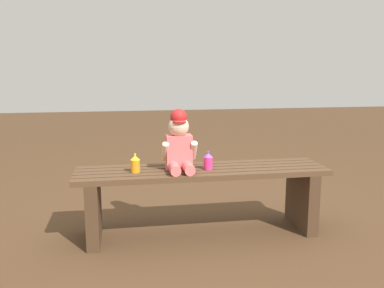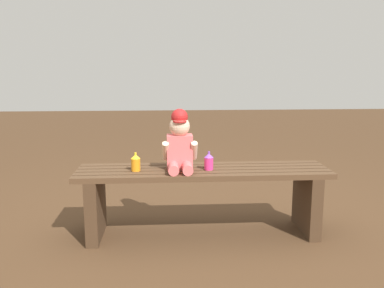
{
  "view_description": "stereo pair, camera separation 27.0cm",
  "coord_description": "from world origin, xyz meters",
  "px_view_note": "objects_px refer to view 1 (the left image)",
  "views": [
    {
      "loc": [
        -0.52,
        -2.67,
        1.15
      ],
      "look_at": [
        -0.08,
        -0.05,
        0.64
      ],
      "focal_mm": 38.89,
      "sensor_mm": 36.0,
      "label": 1
    },
    {
      "loc": [
        -0.25,
        -2.7,
        1.15
      ],
      "look_at": [
        -0.08,
        -0.05,
        0.64
      ],
      "focal_mm": 38.89,
      "sensor_mm": 36.0,
      "label": 2
    }
  ],
  "objects_px": {
    "park_bench": "(202,190)",
    "child_figure": "(179,144)",
    "sippy_cup_right": "(208,161)",
    "sippy_cup_left": "(135,164)"
  },
  "relations": [
    {
      "from": "sippy_cup_left",
      "to": "sippy_cup_right",
      "type": "bearing_deg",
      "value": 0.0
    },
    {
      "from": "park_bench",
      "to": "child_figure",
      "type": "height_order",
      "value": "child_figure"
    },
    {
      "from": "child_figure",
      "to": "sippy_cup_right",
      "type": "distance_m",
      "value": 0.23
    },
    {
      "from": "child_figure",
      "to": "park_bench",
      "type": "bearing_deg",
      "value": 1.11
    },
    {
      "from": "sippy_cup_right",
      "to": "park_bench",
      "type": "bearing_deg",
      "value": 143.16
    },
    {
      "from": "park_bench",
      "to": "sippy_cup_right",
      "type": "xyz_separation_m",
      "value": [
        0.04,
        -0.03,
        0.21
      ]
    },
    {
      "from": "park_bench",
      "to": "child_figure",
      "type": "relative_size",
      "value": 4.18
    },
    {
      "from": "park_bench",
      "to": "sippy_cup_left",
      "type": "distance_m",
      "value": 0.49
    },
    {
      "from": "child_figure",
      "to": "sippy_cup_right",
      "type": "bearing_deg",
      "value": -6.92
    },
    {
      "from": "child_figure",
      "to": "sippy_cup_left",
      "type": "xyz_separation_m",
      "value": [
        -0.29,
        -0.02,
        -0.12
      ]
    }
  ]
}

